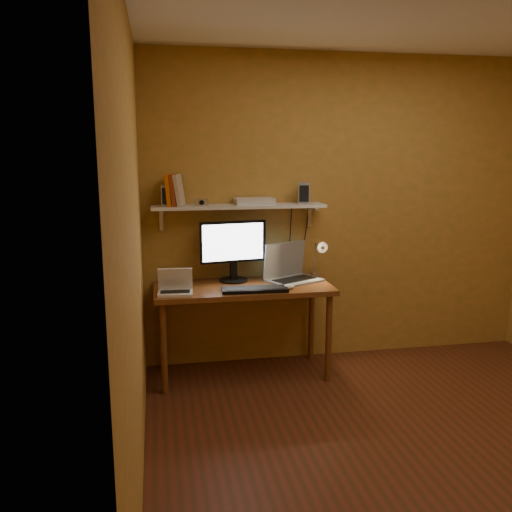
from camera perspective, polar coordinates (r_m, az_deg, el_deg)
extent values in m
cube|color=#5A2517|center=(3.72, 17.06, -18.69)|extent=(3.40, 3.20, 0.02)
cube|color=#C27F3B|center=(4.74, 9.00, 4.82)|extent=(3.40, 0.02, 2.60)
cube|color=#C27F3B|center=(2.88, -12.98, 0.65)|extent=(0.02, 3.20, 2.60)
cube|color=brown|center=(4.31, -1.36, -3.41)|extent=(1.40, 0.60, 0.04)
cylinder|color=brown|center=(4.14, -9.70, -9.62)|extent=(0.05, 0.05, 0.71)
cylinder|color=brown|center=(4.34, 7.65, -8.57)|extent=(0.05, 0.05, 0.71)
cylinder|color=brown|center=(4.59, -9.80, -7.52)|extent=(0.05, 0.05, 0.71)
cylinder|color=brown|center=(4.77, 5.85, -6.69)|extent=(0.05, 0.05, 0.71)
cube|color=silver|center=(4.38, -1.80, 5.25)|extent=(1.40, 0.25, 0.02)
cube|color=silver|center=(4.45, -9.94, 3.86)|extent=(0.03, 0.03, 0.18)
cube|color=silver|center=(4.63, 5.63, 4.25)|extent=(0.03, 0.03, 0.18)
cylinder|color=black|center=(4.45, -2.39, -2.55)|extent=(0.27, 0.27, 0.02)
cube|color=black|center=(4.43, -2.39, -1.46)|extent=(0.06, 0.05, 0.17)
cube|color=black|center=(4.39, -2.42, 1.51)|extent=(0.55, 0.11, 0.34)
cube|color=white|center=(4.37, -2.39, 1.47)|extent=(0.50, 0.08, 0.30)
cube|color=gray|center=(4.44, 4.07, -2.59)|extent=(0.50, 0.45, 0.02)
cube|color=black|center=(4.44, 4.07, -2.45)|extent=(0.39, 0.30, 0.00)
cube|color=gray|center=(4.50, 3.00, -0.36)|extent=(0.39, 0.23, 0.29)
cube|color=#152E44|center=(4.50, 3.00, -0.36)|extent=(0.34, 0.19, 0.25)
cube|color=silver|center=(4.09, -8.50, -3.88)|extent=(0.27, 0.20, 0.02)
cube|color=black|center=(4.09, -8.50, -3.73)|extent=(0.22, 0.12, 0.00)
cube|color=silver|center=(4.13, -8.50, -2.38)|extent=(0.26, 0.09, 0.17)
cube|color=black|center=(4.13, -8.50, -2.38)|extent=(0.23, 0.07, 0.15)
cube|color=black|center=(4.13, -0.15, -3.55)|extent=(0.51, 0.19, 0.03)
ellipsoid|color=silver|center=(4.20, 3.44, -3.25)|extent=(0.11, 0.07, 0.04)
cube|color=silver|center=(4.67, 6.18, -2.17)|extent=(0.05, 0.06, 0.08)
cylinder|color=silver|center=(4.64, 6.22, -0.37)|extent=(0.02, 0.02, 0.28)
cylinder|color=silver|center=(4.54, 6.55, 1.16)|extent=(0.01, 0.16, 0.01)
cone|color=silver|center=(4.47, 6.84, 0.99)|extent=(0.09, 0.09, 0.09)
sphere|color=#FFE0A5|center=(4.45, 6.92, 0.94)|extent=(0.04, 0.04, 0.04)
cube|color=gray|center=(4.32, -9.29, 6.29)|extent=(0.10, 0.10, 0.16)
cube|color=gray|center=(4.48, 5.06, 6.61)|extent=(0.11, 0.11, 0.17)
cube|color=#D65B00|center=(4.33, -9.03, 6.86)|extent=(0.09, 0.17, 0.25)
cube|color=maroon|center=(4.33, -8.57, 6.87)|extent=(0.10, 0.18, 0.25)
cube|color=#BCA591|center=(4.33, -8.11, 6.89)|extent=(0.11, 0.18, 0.25)
cube|color=silver|center=(4.28, -5.79, 5.65)|extent=(0.11, 0.04, 0.06)
cylinder|color=black|center=(4.26, -5.77, 5.63)|extent=(0.04, 0.02, 0.04)
cube|color=silver|center=(4.41, -0.20, 5.80)|extent=(0.31, 0.21, 0.05)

